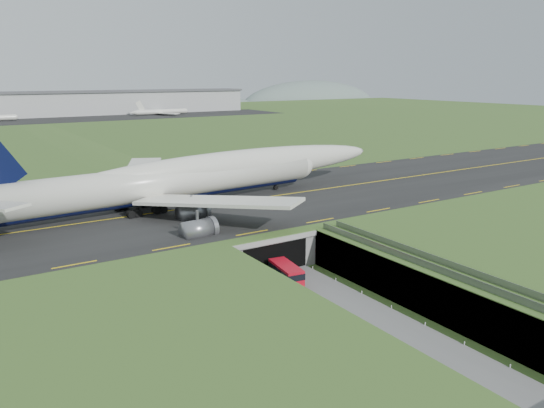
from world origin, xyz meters
TOP-DOWN VIEW (x-y plane):
  - ground at (0.00, 0.00)m, footprint 900.00×900.00m
  - airfield_deck at (0.00, 0.00)m, footprint 800.00×800.00m
  - trench_road at (0.00, -7.50)m, footprint 12.00×75.00m
  - taxiway at (0.00, 33.00)m, footprint 800.00×44.00m
  - tunnel_portal at (0.00, 16.71)m, footprint 17.00×22.30m
  - guideway at (11.00, -19.11)m, footprint 3.00×53.00m
  - jumbo_jet at (-1.00, 36.28)m, footprint 95.92×61.29m
  - shuttle_tram at (-1.06, 3.39)m, footprint 3.83×7.73m
  - cargo_terminal at (-0.04, 299.41)m, footprint 320.00×67.00m
  - distant_hills at (64.38, 430.00)m, footprint 700.00×91.00m

SIDE VIEW (x-z plane):
  - distant_hills at x=64.38m, z-range -34.00..26.00m
  - ground at x=0.00m, z-range 0.00..0.00m
  - trench_road at x=0.00m, z-range 0.00..0.20m
  - shuttle_tram at x=-1.06m, z-range 0.15..3.18m
  - airfield_deck at x=0.00m, z-range 0.00..6.00m
  - tunnel_portal at x=0.00m, z-range 0.33..6.33m
  - guideway at x=11.00m, z-range 1.80..8.85m
  - taxiway at x=0.00m, z-range 6.00..6.18m
  - jumbo_jet at x=-1.00m, z-range 1.31..21.64m
  - cargo_terminal at x=-0.04m, z-range 6.16..21.76m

